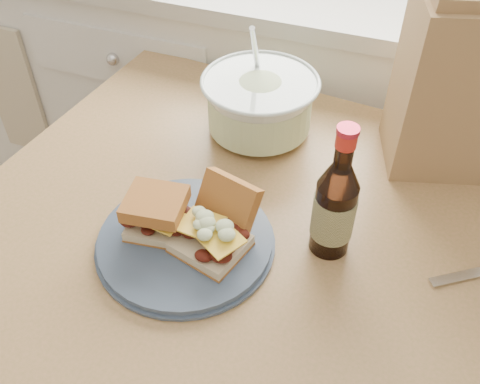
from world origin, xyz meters
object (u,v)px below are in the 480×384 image
(dining_table, at_px, (225,267))
(paper_bag, at_px, (471,86))
(plate, at_px, (185,241))
(beer_bottle, at_px, (335,207))
(coleslaw_bowl, at_px, (260,106))

(dining_table, bearing_deg, paper_bag, 49.26)
(plate, bearing_deg, beer_bottle, 20.29)
(coleslaw_bowl, relative_size, paper_bag, 0.73)
(coleslaw_bowl, bearing_deg, plate, -91.85)
(plate, height_order, paper_bag, paper_bag)
(plate, relative_size, beer_bottle, 1.18)
(dining_table, relative_size, plate, 3.50)
(dining_table, bearing_deg, coleslaw_bowl, 102.16)
(coleslaw_bowl, height_order, paper_bag, paper_bag)
(dining_table, xyz_separation_m, paper_bag, (0.35, 0.34, 0.28))
(plate, distance_m, coleslaw_bowl, 0.35)
(dining_table, xyz_separation_m, plate, (-0.04, -0.06, 0.13))
(dining_table, distance_m, coleslaw_bowl, 0.34)
(coleslaw_bowl, distance_m, paper_bag, 0.40)
(plate, bearing_deg, coleslaw_bowl, 88.15)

